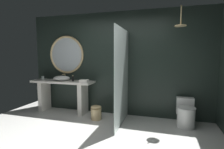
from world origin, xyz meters
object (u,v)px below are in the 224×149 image
Objects in this scene: soap_dispenser at (73,79)px; waste_bin at (96,112)px; toilet at (186,114)px; tumbler_cup at (43,78)px; round_wall_mirror at (66,55)px; folded_hand_towel at (84,81)px; vessel_sink at (62,78)px; rain_shower_head at (181,24)px.

soap_dispenser reaches higher than waste_bin.
tumbler_cup is at bearing 178.02° from toilet.
round_wall_mirror reaches higher than folded_hand_towel.
soap_dispenser is 2.82m from toilet.
vessel_sink is at bearing 177.12° from soap_dispenser.
toilet reaches higher than waste_bin.
round_wall_mirror is (-0.31, 0.23, 0.62)m from soap_dispenser.
waste_bin is at bearing -24.83° from round_wall_mirror.
waste_bin is at bearing -19.29° from soap_dispenser.
vessel_sink is 0.78× the size of toilet.
round_wall_mirror is at bearing 15.11° from tumbler_cup.
soap_dispenser is at bearing -2.88° from vessel_sink.
round_wall_mirror is 1.79m from waste_bin.
vessel_sink is 1.12× the size of rain_shower_head.
soap_dispenser is at bearing 174.62° from rain_shower_head.
rain_shower_head reaches higher than waste_bin.
waste_bin is (-1.81, -0.02, -1.97)m from rain_shower_head.
toilet is (3.71, -0.13, -0.63)m from tumbler_cup.
round_wall_mirror is at bearing 174.28° from toilet.
rain_shower_head is (2.86, -0.47, 0.60)m from round_wall_mirror.
vessel_sink reaches higher than toilet.
tumbler_cup is 3.74m from rain_shower_head.
vessel_sink is at bearing -100.26° from round_wall_mirror.
round_wall_mirror is at bearing 152.14° from folded_hand_towel.
round_wall_mirror reaches higher than vessel_sink.
toilet is at bearing 1.47° from folded_hand_towel.
round_wall_mirror is 3.31m from toilet.
rain_shower_head reaches higher than soap_dispenser.
vessel_sink is 2.18× the size of folded_hand_towel.
toilet is (3.09, -0.10, -0.64)m from vessel_sink.
soap_dispenser is 0.46× the size of waste_bin.
vessel_sink is 0.75m from folded_hand_towel.
rain_shower_head is at bearing 0.65° from waste_bin.
waste_bin is (1.05, -0.49, -1.37)m from round_wall_mirror.
waste_bin is 0.81m from folded_hand_towel.
tumbler_cup is at bearing 169.73° from waste_bin.
waste_bin is at bearing -179.35° from rain_shower_head.
waste_bin is at bearing -174.77° from toilet.
tumbler_cup is 0.09× the size of round_wall_mirror.
vessel_sink is at bearing 178.22° from toilet.
round_wall_mirror is (0.66, 0.18, 0.64)m from tumbler_cup.
vessel_sink is 2.91× the size of soap_dispenser.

